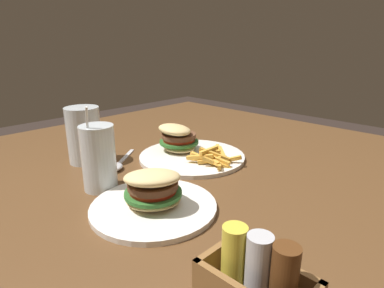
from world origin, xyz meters
name	(u,v)px	position (x,y,z in m)	size (l,w,h in m)	color
dining_table	(193,212)	(0.00, 0.00, 0.65)	(1.35, 1.33, 0.75)	brown
meal_plate_near	(187,148)	(0.10, -0.08, 0.77)	(0.28, 0.28, 0.09)	white
beer_glass	(84,137)	(0.26, 0.13, 0.82)	(0.08, 0.08, 0.14)	silver
juice_glass	(99,160)	(0.09, 0.18, 0.81)	(0.07, 0.07, 0.18)	silver
spoon	(114,166)	(0.16, 0.11, 0.76)	(0.13, 0.16, 0.02)	silver
meal_plate_far	(153,197)	(-0.06, 0.17, 0.78)	(0.23, 0.23, 0.09)	white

